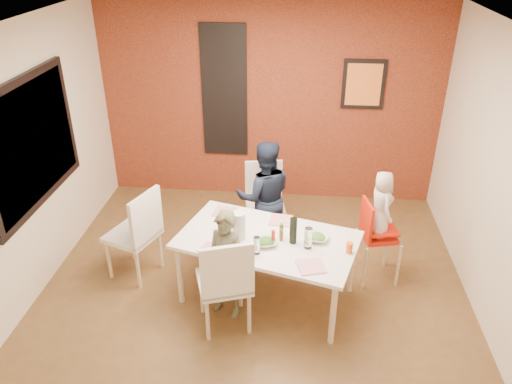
# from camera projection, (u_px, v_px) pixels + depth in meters

# --- Properties ---
(ground) EXTENTS (4.50, 4.50, 0.00)m
(ground) POSITION_uv_depth(u_px,v_px,m) (253.00, 292.00, 5.30)
(ground) COLOR brown
(ground) RESTS_ON ground
(ceiling) EXTENTS (4.50, 4.50, 0.02)m
(ceiling) POSITION_uv_depth(u_px,v_px,m) (253.00, 30.00, 4.02)
(ceiling) COLOR silver
(ceiling) RESTS_ON wall_back
(wall_back) EXTENTS (4.50, 0.02, 2.70)m
(wall_back) POSITION_uv_depth(u_px,v_px,m) (270.00, 103.00, 6.63)
(wall_back) COLOR beige
(wall_back) RESTS_ON ground
(wall_front) EXTENTS (4.50, 0.02, 2.70)m
(wall_front) POSITION_uv_depth(u_px,v_px,m) (212.00, 365.00, 2.69)
(wall_front) COLOR beige
(wall_front) RESTS_ON ground
(wall_left) EXTENTS (0.02, 4.50, 2.70)m
(wall_left) POSITION_uv_depth(u_px,v_px,m) (23.00, 169.00, 4.85)
(wall_left) COLOR beige
(wall_left) RESTS_ON ground
(wall_right) EXTENTS (0.02, 4.50, 2.70)m
(wall_right) POSITION_uv_depth(u_px,v_px,m) (502.00, 189.00, 4.47)
(wall_right) COLOR beige
(wall_right) RESTS_ON ground
(brick_accent_wall) EXTENTS (4.50, 0.02, 2.70)m
(brick_accent_wall) POSITION_uv_depth(u_px,v_px,m) (270.00, 104.00, 6.62)
(brick_accent_wall) COLOR maroon
(brick_accent_wall) RESTS_ON ground
(picture_window_frame) EXTENTS (0.05, 1.70, 1.30)m
(picture_window_frame) POSITION_uv_depth(u_px,v_px,m) (32.00, 142.00, 4.93)
(picture_window_frame) COLOR black
(picture_window_frame) RESTS_ON wall_left
(picture_window_pane) EXTENTS (0.02, 1.55, 1.15)m
(picture_window_pane) POSITION_uv_depth(u_px,v_px,m) (33.00, 142.00, 4.92)
(picture_window_pane) COLOR black
(picture_window_pane) RESTS_ON wall_left
(glassblock_strip) EXTENTS (0.55, 0.03, 1.70)m
(glassblock_strip) POSITION_uv_depth(u_px,v_px,m) (224.00, 92.00, 6.58)
(glassblock_strip) COLOR silver
(glassblock_strip) RESTS_ON wall_back
(glassblock_surround) EXTENTS (0.60, 0.03, 1.76)m
(glassblock_surround) POSITION_uv_depth(u_px,v_px,m) (224.00, 92.00, 6.58)
(glassblock_surround) COLOR black
(glassblock_surround) RESTS_ON wall_back
(art_print_frame) EXTENTS (0.54, 0.03, 0.64)m
(art_print_frame) POSITION_uv_depth(u_px,v_px,m) (364.00, 84.00, 6.36)
(art_print_frame) COLOR black
(art_print_frame) RESTS_ON wall_back
(art_print_canvas) EXTENTS (0.44, 0.01, 0.54)m
(art_print_canvas) POSITION_uv_depth(u_px,v_px,m) (364.00, 85.00, 6.35)
(art_print_canvas) COLOR orange
(art_print_canvas) RESTS_ON wall_back
(dining_table) EXTENTS (1.93, 1.41, 0.72)m
(dining_table) POSITION_uv_depth(u_px,v_px,m) (267.00, 244.00, 4.94)
(dining_table) COLOR white
(dining_table) RESTS_ON ground
(chair_near) EXTENTS (0.61, 0.61, 1.04)m
(chair_near) POSITION_uv_depth(u_px,v_px,m) (226.00, 280.00, 4.55)
(chair_near) COLOR white
(chair_near) RESTS_ON ground
(chair_far) EXTENTS (0.52, 0.52, 0.97)m
(chair_far) POSITION_uv_depth(u_px,v_px,m) (265.00, 197.00, 6.02)
(chair_far) COLOR silver
(chair_far) RESTS_ON ground
(chair_left) EXTENTS (0.63, 0.63, 1.04)m
(chair_left) POSITION_uv_depth(u_px,v_px,m) (138.00, 230.00, 5.30)
(chair_left) COLOR white
(chair_left) RESTS_ON ground
(high_chair) EXTENTS (0.47, 0.47, 0.95)m
(high_chair) POSITION_uv_depth(u_px,v_px,m) (375.00, 233.00, 5.27)
(high_chair) COLOR red
(high_chair) RESTS_ON ground
(child_near) EXTENTS (0.49, 0.41, 1.15)m
(child_near) POSITION_uv_depth(u_px,v_px,m) (226.00, 265.00, 4.78)
(child_near) COLOR #505039
(child_near) RESTS_ON ground
(child_far) EXTENTS (0.75, 0.64, 1.37)m
(child_far) POSITION_uv_depth(u_px,v_px,m) (264.00, 197.00, 5.73)
(child_far) COLOR black
(child_far) RESTS_ON ground
(toddler) EXTENTS (0.32, 0.40, 0.72)m
(toddler) POSITION_uv_depth(u_px,v_px,m) (381.00, 204.00, 5.11)
(toddler) COLOR beige
(toddler) RESTS_ON high_chair
(plate_near_left) EXTENTS (0.29, 0.29, 0.01)m
(plate_near_left) POSITION_uv_depth(u_px,v_px,m) (211.00, 250.00, 4.72)
(plate_near_left) COLOR white
(plate_near_left) RESTS_ON dining_table
(plate_far_mid) EXTENTS (0.25, 0.25, 0.01)m
(plate_far_mid) POSITION_uv_depth(u_px,v_px,m) (281.00, 220.00, 5.20)
(plate_far_mid) COLOR white
(plate_far_mid) RESTS_ON dining_table
(plate_near_right) EXTENTS (0.29, 0.29, 0.01)m
(plate_near_right) POSITION_uv_depth(u_px,v_px,m) (311.00, 266.00, 4.50)
(plate_near_right) COLOR white
(plate_near_right) RESTS_ON dining_table
(plate_far_left) EXTENTS (0.26, 0.26, 0.01)m
(plate_far_left) POSITION_uv_depth(u_px,v_px,m) (225.00, 212.00, 5.35)
(plate_far_left) COLOR white
(plate_far_left) RESTS_ON dining_table
(salad_bowl_a) EXTENTS (0.27, 0.27, 0.05)m
(salad_bowl_a) POSITION_uv_depth(u_px,v_px,m) (266.00, 242.00, 4.80)
(salad_bowl_a) COLOR white
(salad_bowl_a) RESTS_ON dining_table
(salad_bowl_b) EXTENTS (0.25, 0.25, 0.05)m
(salad_bowl_b) POSITION_uv_depth(u_px,v_px,m) (317.00, 238.00, 4.87)
(salad_bowl_b) COLOR white
(salad_bowl_b) RESTS_ON dining_table
(wine_bottle) EXTENTS (0.07, 0.07, 0.27)m
(wine_bottle) POSITION_uv_depth(u_px,v_px,m) (293.00, 231.00, 4.78)
(wine_bottle) COLOR black
(wine_bottle) RESTS_ON dining_table
(wine_glass_a) EXTENTS (0.06, 0.06, 0.18)m
(wine_glass_a) POSITION_uv_depth(u_px,v_px,m) (257.00, 245.00, 4.65)
(wine_glass_a) COLOR silver
(wine_glass_a) RESTS_ON dining_table
(wine_glass_b) EXTENTS (0.08, 0.08, 0.22)m
(wine_glass_b) POSITION_uv_depth(u_px,v_px,m) (308.00, 238.00, 4.72)
(wine_glass_b) COLOR white
(wine_glass_b) RESTS_ON dining_table
(paper_towel_roll) EXTENTS (0.13, 0.13, 0.29)m
(paper_towel_roll) POSITION_uv_depth(u_px,v_px,m) (239.00, 226.00, 4.84)
(paper_towel_roll) COLOR silver
(paper_towel_roll) RESTS_ON dining_table
(condiment_red) EXTENTS (0.04, 0.04, 0.14)m
(condiment_red) POSITION_uv_depth(u_px,v_px,m) (273.00, 237.00, 4.81)
(condiment_red) COLOR red
(condiment_red) RESTS_ON dining_table
(condiment_green) EXTENTS (0.04, 0.04, 0.16)m
(condiment_green) POSITION_uv_depth(u_px,v_px,m) (281.00, 231.00, 4.89)
(condiment_green) COLOR #397426
(condiment_green) RESTS_ON dining_table
(condiment_brown) EXTENTS (0.03, 0.03, 0.13)m
(condiment_brown) POSITION_uv_depth(u_px,v_px,m) (281.00, 235.00, 4.85)
(condiment_brown) COLOR brown
(condiment_brown) RESTS_ON dining_table
(sippy_cup) EXTENTS (0.06, 0.06, 0.11)m
(sippy_cup) POSITION_uv_depth(u_px,v_px,m) (349.00, 248.00, 4.67)
(sippy_cup) COLOR orange
(sippy_cup) RESTS_ON dining_table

